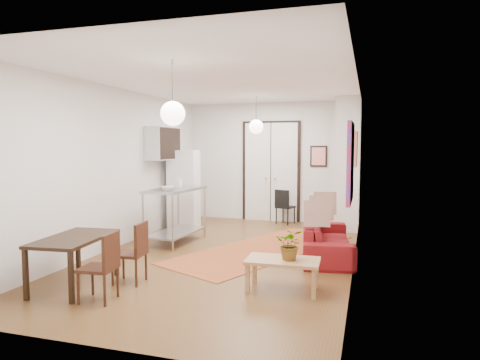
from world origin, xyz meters
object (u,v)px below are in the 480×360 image
(dining_chair_far, at_px, (102,260))
(coffee_table, at_px, (283,263))
(kitchen_counter, at_px, (175,206))
(fridge, at_px, (184,189))
(dining_chair_near, at_px, (132,247))
(sofa, at_px, (327,239))
(dining_table, at_px, (74,242))
(black_side_chair, at_px, (286,203))

(dining_chair_far, bearing_deg, coffee_table, 108.04)
(kitchen_counter, bearing_deg, coffee_table, -35.75)
(fridge, bearing_deg, dining_chair_near, -84.41)
(coffee_table, distance_m, kitchen_counter, 3.26)
(fridge, bearing_deg, sofa, -33.66)
(dining_table, bearing_deg, fridge, 94.12)
(kitchen_counter, distance_m, fridge, 1.52)
(kitchen_counter, height_order, fridge, fridge)
(fridge, relative_size, dining_table, 1.38)
(kitchen_counter, relative_size, dining_chair_far, 1.70)
(kitchen_counter, bearing_deg, fridge, 112.22)
(sofa, xyz_separation_m, dining_chair_far, (-2.43, -2.82, 0.18))
(fridge, bearing_deg, black_side_chair, 21.78)
(kitchen_counter, relative_size, dining_chair_near, 1.70)
(fridge, height_order, dining_chair_near, fridge)
(kitchen_counter, height_order, dining_chair_far, kitchen_counter)
(kitchen_counter, distance_m, black_side_chair, 3.11)
(kitchen_counter, relative_size, dining_table, 1.11)
(fridge, relative_size, dining_chair_near, 2.10)
(kitchen_counter, bearing_deg, dining_chair_near, -75.15)
(coffee_table, xyz_separation_m, dining_chair_near, (-2.05, -0.21, 0.12))
(coffee_table, bearing_deg, dining_chair_far, -156.19)
(fridge, xyz_separation_m, dining_chair_far, (0.90, -4.42, -0.40))
(dining_table, xyz_separation_m, dining_chair_far, (0.60, -0.27, -0.12))
(sofa, xyz_separation_m, black_side_chair, (-1.22, 2.80, 0.18))
(sofa, xyz_separation_m, kitchen_counter, (-2.86, 0.17, 0.41))
(kitchen_counter, bearing_deg, dining_chair_far, -77.62)
(dining_chair_near, bearing_deg, black_side_chair, 160.44)
(sofa, xyz_separation_m, dining_table, (-3.03, -2.55, 0.30))
(coffee_table, bearing_deg, kitchen_counter, 140.09)
(dining_chair_near, bearing_deg, fridge, -172.18)
(kitchen_counter, xyz_separation_m, dining_chair_near, (0.43, -2.28, -0.23))
(sofa, distance_m, dining_chair_far, 3.72)
(dining_table, bearing_deg, coffee_table, 13.49)
(sofa, distance_m, fridge, 3.74)
(sofa, relative_size, kitchen_counter, 1.41)
(sofa, distance_m, black_side_chair, 3.06)
(kitchen_counter, xyz_separation_m, black_side_chair, (1.64, 2.64, -0.23))
(sofa, distance_m, dining_table, 3.97)
(fridge, distance_m, dining_table, 4.17)
(dining_chair_far, xyz_separation_m, black_side_chair, (1.21, 5.62, -0.00))
(coffee_table, bearing_deg, dining_chair_near, -174.28)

